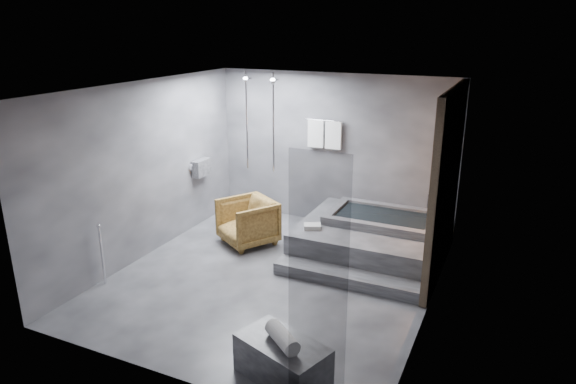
% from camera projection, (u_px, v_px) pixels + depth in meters
% --- Properties ---
extents(room, '(5.00, 5.04, 2.82)m').
position_uv_depth(room, '(305.00, 165.00, 7.18)').
color(room, '#303033').
rests_on(room, ground).
extents(tub_deck, '(2.20, 2.00, 0.50)m').
position_uv_depth(tub_deck, '(370.00, 239.00, 8.43)').
color(tub_deck, '#363638').
rests_on(tub_deck, ground).
extents(tub_step, '(2.20, 0.36, 0.18)m').
position_uv_depth(tub_step, '(346.00, 278.00, 7.46)').
color(tub_step, '#363638').
rests_on(tub_step, ground).
extents(concrete_bench, '(1.11, 0.84, 0.44)m').
position_uv_depth(concrete_bench, '(282.00, 360.00, 5.43)').
color(concrete_bench, '#2E2E30').
rests_on(concrete_bench, ground).
extents(driftwood_chair, '(1.17, 1.18, 0.78)m').
position_uv_depth(driftwood_chair, '(248.00, 222.00, 8.76)').
color(driftwood_chair, '#483012').
rests_on(driftwood_chair, ground).
extents(rolled_towel, '(0.49, 0.44, 0.17)m').
position_uv_depth(rolled_towel, '(282.00, 337.00, 5.29)').
color(rolled_towel, white).
rests_on(rolled_towel, concrete_bench).
extents(deck_towel, '(0.32, 0.29, 0.07)m').
position_uv_depth(deck_towel, '(312.00, 226.00, 8.17)').
color(deck_towel, silver).
rests_on(deck_towel, tub_deck).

